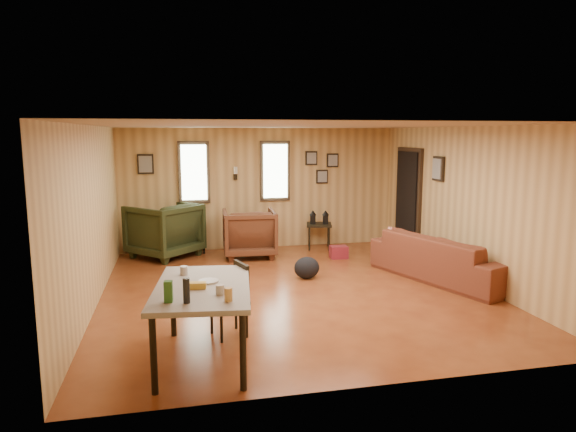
# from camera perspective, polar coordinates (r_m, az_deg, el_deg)

# --- Properties ---
(room) EXTENTS (5.54, 6.04, 2.44)m
(room) POSITION_cam_1_polar(r_m,az_deg,el_deg) (7.70, 1.43, 1.04)
(room) COLOR brown
(room) RESTS_ON ground
(sofa) EXTENTS (1.48, 2.53, 0.95)m
(sofa) POSITION_cam_1_polar(r_m,az_deg,el_deg) (8.48, 17.00, -3.61)
(sofa) COLOR brown
(sofa) RESTS_ON ground
(recliner_brown) EXTENTS (1.00, 0.95, 0.98)m
(recliner_brown) POSITION_cam_1_polar(r_m,az_deg,el_deg) (9.64, -4.32, -1.63)
(recliner_brown) COLOR #4F2917
(recliner_brown) RESTS_ON ground
(recliner_green) EXTENTS (1.49, 1.49, 1.12)m
(recliner_green) POSITION_cam_1_polar(r_m,az_deg,el_deg) (9.85, -13.59, -1.24)
(recliner_green) COLOR #262D14
(recliner_green) RESTS_ON ground
(end_table) EXTENTS (0.56, 0.51, 0.70)m
(end_table) POSITION_cam_1_polar(r_m,az_deg,el_deg) (10.15, -10.73, -1.79)
(end_table) COLOR black
(end_table) RESTS_ON ground
(side_table) EXTENTS (0.59, 0.59, 0.78)m
(side_table) POSITION_cam_1_polar(r_m,az_deg,el_deg) (10.28, 3.48, -0.73)
(side_table) COLOR black
(side_table) RESTS_ON ground
(cooler) EXTENTS (0.33, 0.24, 0.23)m
(cooler) POSITION_cam_1_polar(r_m,az_deg,el_deg) (9.59, 5.65, -4.02)
(cooler) COLOR maroon
(cooler) RESTS_ON ground
(backpack) EXTENTS (0.49, 0.43, 0.35)m
(backpack) POSITION_cam_1_polar(r_m,az_deg,el_deg) (8.22, 2.10, -5.77)
(backpack) COLOR black
(backpack) RESTS_ON ground
(sofa_pillows) EXTENTS (1.00, 1.64, 0.34)m
(sofa_pillows) POSITION_cam_1_polar(r_m,az_deg,el_deg) (8.46, 15.66, -3.43)
(sofa_pillows) COLOR #474E2C
(sofa_pillows) RESTS_ON sofa
(dining_table) EXTENTS (1.11, 1.65, 1.02)m
(dining_table) POSITION_cam_1_polar(r_m,az_deg,el_deg) (5.25, -9.48, -8.37)
(dining_table) COLOR gray
(dining_table) RESTS_ON ground
(dining_chair) EXTENTS (0.47, 0.47, 0.84)m
(dining_chair) POSITION_cam_1_polar(r_m,az_deg,el_deg) (5.95, -6.04, -8.74)
(dining_chair) COLOR #262D14
(dining_chair) RESTS_ON ground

